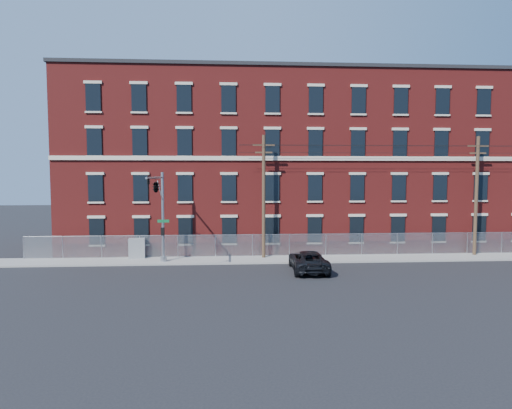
{
  "coord_description": "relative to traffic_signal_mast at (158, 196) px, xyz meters",
  "views": [
    {
      "loc": [
        -0.86,
        -29.18,
        6.97
      ],
      "look_at": [
        1.27,
        4.0,
        4.61
      ],
      "focal_mm": 30.06,
      "sensor_mm": 36.0,
      "label": 1
    }
  ],
  "objects": [
    {
      "name": "utility_cabinet",
      "position": [
        -2.37,
        3.82,
        -4.46
      ],
      "size": [
        1.36,
        0.79,
        1.61
      ],
      "primitive_type": "cube",
      "rotation": [
        0.0,
        0.0,
        0.12
      ],
      "color": "gray",
      "rests_on": "sidewalk"
    },
    {
      "name": "utility_pole_near",
      "position": [
        8.0,
        3.42,
        -0.05
      ],
      "size": [
        1.8,
        0.28,
        10.0
      ],
      "color": "#4E3B27",
      "rests_on": "ground"
    },
    {
      "name": "mill_building",
      "position": [
        18.0,
        11.75,
        2.76
      ],
      "size": [
        55.3,
        14.32,
        16.3
      ],
      "color": "maroon",
      "rests_on": "ground"
    },
    {
      "name": "traffic_signal_mast",
      "position": [
        0.0,
        0.0,
        0.0
      ],
      "size": [
        0.9,
        6.75,
        7.0
      ],
      "color": "#9EA0A5",
      "rests_on": "ground"
    },
    {
      "name": "chain_link_fence",
      "position": [
        18.0,
        4.12,
        -4.33
      ],
      "size": [
        59.06,
        0.06,
        1.85
      ],
      "color": "#A5A8AD",
      "rests_on": "ground"
    },
    {
      "name": "ground",
      "position": [
        6.0,
        -2.18,
        -5.39
      ],
      "size": [
        140.0,
        140.0,
        0.0
      ],
      "primitive_type": "plane",
      "color": "black",
      "rests_on": "ground"
    },
    {
      "name": "utility_pole_mid",
      "position": [
        26.0,
        3.42,
        -0.05
      ],
      "size": [
        1.8,
        0.28,
        10.0
      ],
      "color": "#4E3B27",
      "rests_on": "ground"
    },
    {
      "name": "sidewalk",
      "position": [
        18.0,
        2.82,
        -5.33
      ],
      "size": [
        65.0,
        3.0,
        0.12
      ],
      "primitive_type": "cube",
      "color": "#999690",
      "rests_on": "ground"
    },
    {
      "name": "pickup_truck",
      "position": [
        10.86,
        -1.19,
        -4.65
      ],
      "size": [
        2.62,
        5.39,
        1.48
      ],
      "primitive_type": "imported",
      "rotation": [
        0.0,
        0.0,
        3.11
      ],
      "color": "black",
      "rests_on": "ground"
    },
    {
      "name": "overhead_wires",
      "position": [
        26.0,
        3.42,
        3.73
      ],
      "size": [
        40.0,
        0.62,
        0.62
      ],
      "color": "black",
      "rests_on": "ground"
    }
  ]
}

